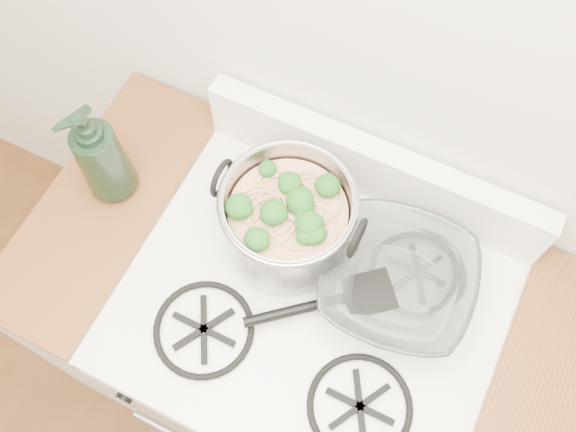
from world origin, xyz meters
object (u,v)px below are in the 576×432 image
Objects in this scene: stock_pot at (288,220)px; bottle at (99,153)px; gas_range at (306,355)px; glass_bowl at (396,283)px; spatula at (367,293)px.

bottle reaches higher than stock_pot.
stock_pot is (-0.11, 0.10, 0.57)m from gas_range.
gas_range is at bearing -143.34° from glass_bowl.
spatula is 0.06m from glass_bowl.
stock_pot is 1.07× the size of bottle.
bottle reaches higher than glass_bowl.
stock_pot is 2.45× the size of glass_bowl.
stock_pot is at bearing 31.73° from bottle.
stock_pot is 0.97× the size of spatula.
bottle is at bearing 174.39° from gas_range.
spatula is at bearing -12.55° from stock_pot.
spatula is 2.52× the size of glass_bowl.
gas_range is at bearing -44.81° from stock_pot.
glass_bowl reaches higher than gas_range.
bottle reaches higher than spatula.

